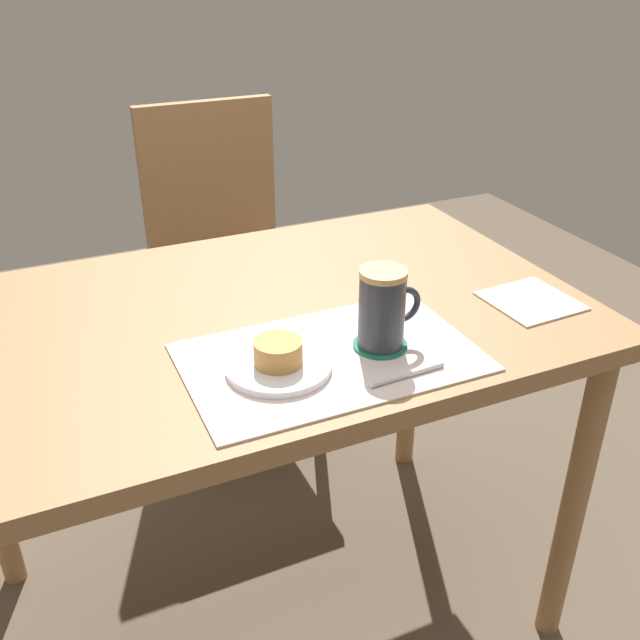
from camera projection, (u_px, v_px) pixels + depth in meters
name	position (u px, v px, depth m)	size (l,w,h in m)	color
ground_plane	(272.00, 603.00, 1.64)	(4.40, 4.40, 0.02)	brown
dining_table	(260.00, 354.00, 1.32)	(1.17, 0.74, 0.75)	#997047
wooden_chair	(226.00, 262.00, 2.04)	(0.42, 0.42, 0.95)	#997047
placemat	(330.00, 357.00, 1.14)	(0.46, 0.29, 0.00)	silver
pastry_plate	(279.00, 366.00, 1.10)	(0.16, 0.16, 0.01)	white
pastry	(278.00, 352.00, 1.09)	(0.08, 0.08, 0.04)	tan
coffee_coaster	(380.00, 345.00, 1.16)	(0.09, 0.09, 0.01)	#196B4C
coffee_mug	(383.00, 308.00, 1.13)	(0.11, 0.08, 0.13)	#2D333D
teaspoon	(408.00, 375.00, 1.08)	(0.01, 0.01, 0.13)	silver
paper_napkin	(531.00, 301.00, 1.31)	(0.15, 0.15, 0.00)	silver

